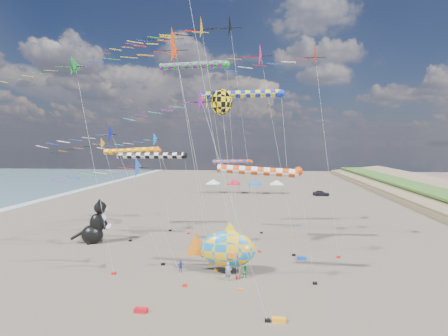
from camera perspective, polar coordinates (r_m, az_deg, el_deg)
ground at (r=25.45m, az=-7.90°, el=-23.55°), size 260.00×260.00×0.00m
delta_kite_0 at (r=35.17m, az=-25.80°, el=14.35°), size 11.25×2.03×19.67m
delta_kite_1 at (r=35.28m, az=-17.81°, el=4.69°), size 10.84×1.83×13.60m
delta_kite_2 at (r=35.14m, az=-7.92°, el=20.05°), size 9.57×2.22×22.90m
delta_kite_3 at (r=44.69m, az=-20.62°, el=3.23°), size 9.39×1.59×12.59m
delta_kite_4 at (r=23.03m, az=-5.03°, el=10.38°), size 9.36×1.78×15.56m
delta_kite_5 at (r=39.34m, az=-0.50°, el=21.55°), size 13.82×2.72×25.25m
delta_kite_6 at (r=37.46m, az=12.48°, el=17.12°), size 12.09×2.49×21.84m
delta_kite_7 at (r=38.78m, az=-2.73°, el=21.24°), size 10.12×2.53×24.78m
delta_kite_8 at (r=29.28m, az=-13.56°, el=-0.45°), size 9.62×1.92×10.85m
delta_kite_9 at (r=46.29m, az=-12.09°, el=4.21°), size 11.53×1.94×13.33m
delta_kite_10 at (r=45.03m, az=5.82°, el=17.75°), size 14.56×3.10×24.24m
delta_kite_11 at (r=33.45m, az=-9.52°, el=18.48°), size 13.24×2.73×21.76m
windsock_0 at (r=38.54m, az=-11.41°, el=1.93°), size 9.16×0.71×10.82m
windsock_1 at (r=45.06m, az=-4.43°, el=16.29°), size 9.97×0.91×21.88m
windsock_2 at (r=36.83m, az=3.37°, el=11.84°), size 10.02×0.82×17.26m
windsock_3 at (r=48.33m, az=-14.39°, el=2.70°), size 9.08×0.82×11.22m
windsock_4 at (r=45.52m, az=1.67°, el=0.88°), size 6.61×0.65×9.69m
windsock_5 at (r=29.18m, az=6.25°, el=-0.60°), size 8.38×0.74×9.85m
angelfish_kite at (r=36.13m, az=-0.75°, el=10.52°), size 3.74×3.02×17.31m
cat_inflatable at (r=44.41m, az=-20.42°, el=-8.10°), size 4.31×3.05×5.26m
fish_inflatable at (r=32.11m, az=0.49°, el=-13.10°), size 6.62×2.21×4.85m
person_adult at (r=31.08m, az=0.72°, el=-16.59°), size 0.71×0.61×1.65m
child_green at (r=31.80m, az=3.49°, el=-16.58°), size 0.60×0.49×1.16m
child_blue at (r=33.38m, az=-7.11°, el=-15.62°), size 0.69×0.61×1.12m
kite_bag_0 at (r=25.35m, az=8.92°, el=-23.29°), size 0.90×0.44×0.30m
kite_bag_1 at (r=37.54m, az=-2.90°, el=-14.01°), size 0.90×0.44×0.30m
kite_bag_2 at (r=26.90m, az=-13.40°, el=-21.66°), size 0.90×0.44×0.30m
kite_bag_3 at (r=37.38m, az=12.57°, el=-14.18°), size 0.90×0.44×0.30m
tent_row at (r=82.41m, az=3.37°, el=-2.00°), size 19.20×4.20×3.80m
parked_car at (r=81.70m, az=15.56°, el=-3.97°), size 3.79×1.78×1.25m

